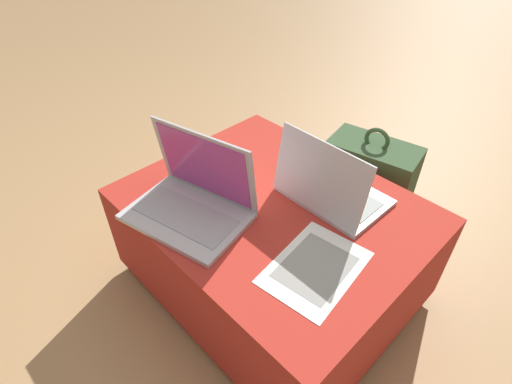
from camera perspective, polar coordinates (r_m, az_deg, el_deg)
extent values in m
plane|color=tan|center=(1.60, 2.18, -12.82)|extent=(14.00, 14.00, 0.00)
cube|color=maroon|center=(1.58, 2.20, -12.26)|extent=(0.90, 0.73, 0.05)
cube|color=#B22D23|center=(1.42, 2.41, -7.17)|extent=(0.94, 0.76, 0.36)
cube|color=#B7B7BC|center=(1.26, -9.86, -3.43)|extent=(0.41, 0.32, 0.02)
cube|color=#9E9EA3|center=(1.25, -10.09, -3.27)|extent=(0.34, 0.21, 0.00)
cube|color=#B7B7BC|center=(1.24, -7.32, 3.84)|extent=(0.37, 0.12, 0.25)
cube|color=#B23D93|center=(1.24, -7.46, 3.70)|extent=(0.32, 0.11, 0.22)
cube|color=#B7B7BC|center=(1.35, 11.08, -0.39)|extent=(0.33, 0.24, 0.02)
cube|color=#9E9EA3|center=(1.34, 11.28, 0.03)|extent=(0.29, 0.13, 0.00)
cube|color=#B7B7BC|center=(1.21, 8.97, 2.03)|extent=(0.33, 0.05, 0.23)
cube|color=green|center=(1.21, 9.12, 2.10)|extent=(0.29, 0.04, 0.20)
cube|color=white|center=(1.49, -7.65, 4.20)|extent=(0.15, 0.14, 0.01)
cube|color=black|center=(1.48, -7.67, 4.35)|extent=(0.14, 0.13, 0.00)
cube|color=#385133|center=(1.73, 15.43, 0.47)|extent=(0.37, 0.25, 0.43)
cube|color=#2F452B|center=(1.87, 16.31, 0.26)|extent=(0.28, 0.12, 0.19)
torus|color=#385133|center=(1.60, 16.90, 7.16)|extent=(0.10, 0.03, 0.10)
cube|color=white|center=(1.12, 8.46, -10.59)|extent=(0.25, 0.32, 0.00)
cube|color=gray|center=(1.12, 8.47, -10.56)|extent=(0.19, 0.23, 0.00)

